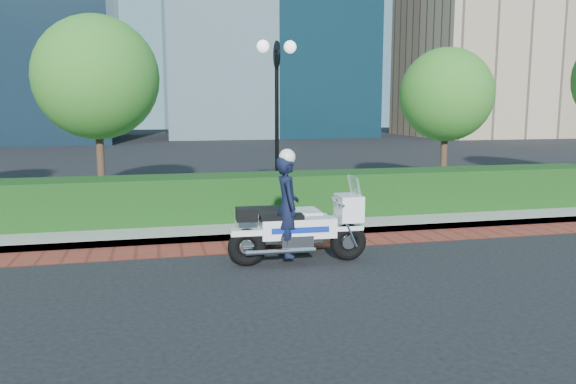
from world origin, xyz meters
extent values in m
plane|color=black|center=(0.00, 0.00, 0.00)|extent=(120.00, 120.00, 0.00)
cube|color=maroon|center=(0.00, 1.50, 0.01)|extent=(60.00, 1.00, 0.01)
cube|color=gray|center=(0.00, 6.00, 0.07)|extent=(60.00, 8.00, 0.15)
cube|color=black|center=(0.00, 3.60, 0.65)|extent=(18.00, 1.20, 1.00)
cylinder|color=black|center=(1.00, 5.20, 0.30)|extent=(0.30, 0.30, 0.30)
cylinder|color=black|center=(1.00, 5.20, 2.15)|extent=(0.10, 0.10, 3.70)
cylinder|color=black|center=(1.00, 5.20, 4.00)|extent=(0.04, 0.70, 0.70)
sphere|color=white|center=(0.65, 5.20, 4.20)|extent=(0.32, 0.32, 0.32)
sphere|color=white|center=(1.35, 5.20, 4.20)|extent=(0.32, 0.32, 0.32)
cylinder|color=#332319|center=(-3.50, 6.50, 1.23)|extent=(0.20, 0.20, 2.17)
sphere|color=#19671E|center=(-3.50, 6.50, 3.44)|extent=(3.20, 3.20, 3.20)
cylinder|color=#332319|center=(6.50, 6.50, 1.11)|extent=(0.20, 0.20, 1.92)
sphere|color=#19671E|center=(6.50, 6.50, 3.05)|extent=(2.80, 2.80, 2.80)
torus|color=black|center=(-0.62, 0.16, 0.33)|extent=(0.67, 0.22, 0.66)
torus|color=black|center=(1.18, 0.10, 0.33)|extent=(0.67, 0.22, 0.66)
cube|color=silver|center=(0.28, 0.13, 0.62)|extent=(1.31, 0.36, 0.34)
cube|color=silver|center=(0.23, 0.13, 0.38)|extent=(0.56, 0.42, 0.28)
cube|color=silver|center=(1.18, 0.10, 0.95)|extent=(0.42, 0.56, 0.45)
cube|color=silver|center=(1.28, 0.10, 1.30)|extent=(0.14, 0.50, 0.40)
cube|color=black|center=(-0.02, 0.14, 0.82)|extent=(0.76, 0.32, 0.10)
cube|color=black|center=(-0.62, 0.16, 0.90)|extent=(0.36, 0.33, 0.22)
cube|color=silver|center=(0.11, 0.98, 0.50)|extent=(1.57, 0.75, 0.55)
cube|color=black|center=(0.01, 0.99, 0.80)|extent=(0.72, 0.52, 0.08)
torus|color=black|center=(0.02, 1.47, 0.25)|extent=(0.50, 0.18, 0.50)
imported|color=black|center=(0.08, 0.13, 1.01)|extent=(0.43, 0.64, 1.73)
sphere|color=white|center=(0.08, 0.13, 1.86)|extent=(0.28, 0.28, 0.28)
camera|label=1|loc=(-2.08, -9.05, 2.70)|focal=35.00mm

